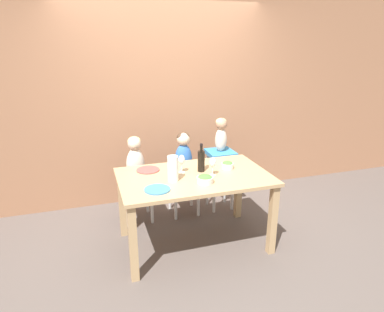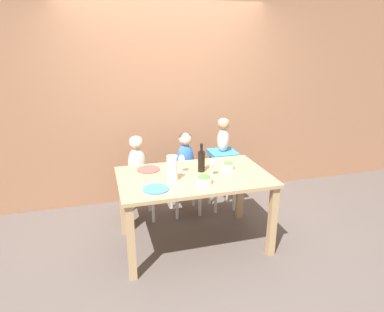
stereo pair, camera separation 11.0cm
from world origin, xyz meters
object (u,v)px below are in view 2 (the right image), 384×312
Objects in this scene: person_child_center at (185,154)px; salad_bowl_small at (228,165)px; person_child_left at (137,159)px; dinner_plate_back_left at (148,169)px; salad_bowl_large at (204,179)px; person_baby_right at (223,132)px; wine_bottle at (201,161)px; chair_far_center at (185,183)px; paper_towel_roll at (172,168)px; chair_far_left at (139,188)px; wine_glass_far at (182,160)px; chair_right_highchair at (222,165)px; dinner_plate_front_left at (156,189)px; wine_glass_near at (213,163)px.

salad_bowl_small is (0.29, -0.63, 0.05)m from person_child_center.
dinner_plate_back_left is (0.07, -0.43, 0.02)m from person_child_left.
person_baby_right is at bearing 59.77° from salad_bowl_large.
chair_far_center is at bearing 90.79° from wine_bottle.
wine_bottle reaches higher than paper_towel_roll.
paper_towel_roll is (0.24, -0.77, 0.50)m from chair_far_left.
wine_glass_far reaches higher than salad_bowl_small.
salad_bowl_small is (-0.18, -0.62, 0.23)m from chair_right_highchair.
dinner_plate_front_left is (-0.81, -0.31, -0.03)m from salad_bowl_small.
chair_far_center is 0.79m from wine_bottle.
chair_far_left is 2.58× the size of wine_glass_near.
paper_towel_roll is at bearing -177.13° from wine_glass_near.
salad_bowl_large is (-0.06, -0.91, 0.41)m from chair_far_center.
salad_bowl_large is at bearing -60.62° from chair_far_left.
salad_bowl_large is (-0.07, -0.30, -0.08)m from wine_bottle.
chair_far_center is 0.36m from person_child_center.
person_baby_right reaches higher than chair_far_center.
dinner_plate_back_left reaches higher than chair_far_center.
wine_bottle is at bearing -127.20° from person_baby_right.
person_child_center is (0.00, 0.00, 0.36)m from chair_far_center.
salad_bowl_small is at bearing 30.83° from wine_glass_near.
salad_bowl_small is at bearing -106.13° from person_baby_right.
salad_bowl_small is (0.48, -0.04, -0.09)m from wine_glass_far.
chair_far_center is at bearing 40.25° from dinner_plate_back_left.
paper_towel_roll is 0.27m from dinner_plate_front_left.
wine_bottle is 0.32m from salad_bowl_large.
wine_bottle is at bearing -89.21° from person_child_center.
wine_bottle is (0.58, -0.61, 0.49)m from chair_far_left.
chair_right_highchair is at bearing 23.58° from dinner_plate_back_left.
wine_bottle reaches higher than person_child_left.
chair_far_left is 0.36m from person_child_left.
chair_right_highchair is at bearing -0.12° from person_child_center.
wine_glass_near is (0.08, -0.75, 0.51)m from chair_far_center.
wine_bottle is at bearing 116.74° from wine_glass_near.
wine_bottle is at bearing -19.82° from dinner_plate_back_left.
salad_bowl_small reaches higher than dinner_plate_back_left.
chair_right_highchair is 3.21× the size of dinner_plate_front_left.
person_child_left is (-1.05, 0.00, 0.18)m from chair_right_highchair.
person_baby_right reaches higher than wine_bottle.
chair_right_highchair is 4.08× the size of wine_glass_far.
dinner_plate_back_left is (-0.32, 0.16, -0.13)m from wine_glass_far.
chair_far_left is at bearing 144.16° from salad_bowl_small.
chair_right_highchair is at bearing 73.83° from salad_bowl_small.
person_baby_right is at bearing 43.95° from paper_towel_roll.
wine_bottle is 2.30× the size of salad_bowl_small.
wine_glass_far is at bearing -57.01° from person_child_left.
person_child_left is 1.00× the size of person_child_center.
person_child_left is 0.82m from paper_towel_roll.
person_baby_right reaches higher than chair_right_highchair.
dinner_plate_back_left is at bearing 88.64° from dinner_plate_front_left.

